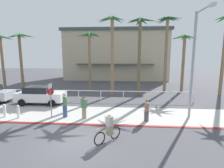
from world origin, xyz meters
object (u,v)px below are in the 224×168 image
at_px(stop_sign_bike_lane, 50,96).
at_px(palm_tree_6, 184,48).
at_px(pedestrian_1, 84,108).
at_px(cyclist_yellow_0, 109,129).
at_px(pedestrian_0, 147,111).
at_px(bollard_1, 18,111).
at_px(bollard_2, 5,110).
at_px(palm_tree_2, 89,45).
at_px(streetlight_curb, 194,60).
at_px(palm_tree_4, 140,40).
at_px(pedestrian_2, 65,106).
at_px(palm_tree_3, 112,39).
at_px(palm_tree_5, 167,36).
at_px(palm_tree_0, 1,48).
at_px(palm_tree_1, 20,47).
at_px(car_white_1, 41,95).

relative_size(stop_sign_bike_lane, palm_tree_6, 0.36).
bearing_deg(pedestrian_1, cyclist_yellow_0, -56.91).
bearing_deg(pedestrian_0, pedestrian_1, 177.22).
relative_size(bollard_1, cyclist_yellow_0, 0.67).
bearing_deg(bollard_2, palm_tree_2, 66.85).
xyz_separation_m(bollard_1, bollard_2, (-1.16, 0.15, 0.00)).
xyz_separation_m(bollard_1, streetlight_curb, (12.58, 0.87, 3.76)).
bearing_deg(palm_tree_4, stop_sign_bike_lane, -132.68).
bearing_deg(bollard_1, pedestrian_0, 0.16).
xyz_separation_m(palm_tree_4, pedestrian_2, (-5.98, -7.32, -5.35)).
distance_m(palm_tree_4, pedestrian_0, 9.50).
xyz_separation_m(streetlight_curb, palm_tree_3, (-6.25, 6.85, 2.08)).
bearing_deg(palm_tree_5, palm_tree_4, -144.85).
relative_size(bollard_1, pedestrian_2, 0.54).
height_order(streetlight_curb, palm_tree_4, palm_tree_4).
xyz_separation_m(stop_sign_bike_lane, palm_tree_3, (3.94, 7.46, 4.68)).
bearing_deg(palm_tree_6, bollard_1, -144.39).
bearing_deg(bollard_2, palm_tree_0, 125.09).
xyz_separation_m(palm_tree_2, pedestrian_2, (0.09, -10.05, -4.92)).
height_order(palm_tree_1, pedestrian_0, palm_tree_1).
height_order(palm_tree_4, pedestrian_1, palm_tree_4).
bearing_deg(palm_tree_6, palm_tree_3, -160.76).
height_order(palm_tree_3, pedestrian_1, palm_tree_3).
xyz_separation_m(bollard_2, palm_tree_3, (7.49, 7.57, 5.84)).
height_order(stop_sign_bike_lane, palm_tree_6, palm_tree_6).
distance_m(bollard_2, palm_tree_6, 19.94).
relative_size(palm_tree_2, pedestrian_1, 4.31).
bearing_deg(car_white_1, pedestrian_2, -43.70).
relative_size(palm_tree_6, car_white_1, 1.61).
bearing_deg(palm_tree_6, pedestrian_1, -134.04).
bearing_deg(palm_tree_2, pedestrian_2, -89.49).
bearing_deg(stop_sign_bike_lane, palm_tree_3, 62.18).
height_order(stop_sign_bike_lane, palm_tree_0, palm_tree_0).
relative_size(stop_sign_bike_lane, palm_tree_1, 0.35).
bearing_deg(palm_tree_2, palm_tree_0, -178.38).
distance_m(bollard_2, pedestrian_1, 6.02).
bearing_deg(pedestrian_1, palm_tree_6, 45.96).
height_order(palm_tree_6, car_white_1, palm_tree_6).
relative_size(streetlight_curb, palm_tree_4, 0.88).
height_order(stop_sign_bike_lane, palm_tree_5, palm_tree_5).
xyz_separation_m(pedestrian_0, pedestrian_2, (-5.95, 0.43, 0.14)).
bearing_deg(bollard_2, palm_tree_4, 36.02).
bearing_deg(palm_tree_1, car_white_1, -48.60).
relative_size(stop_sign_bike_lane, palm_tree_0, 0.36).
xyz_separation_m(bollard_2, palm_tree_5, (13.88, 10.02, 6.34)).
bearing_deg(palm_tree_0, stop_sign_bike_lane, -43.12).
relative_size(palm_tree_0, palm_tree_3, 0.82).
height_order(streetlight_curb, pedestrian_1, streetlight_curb).
bearing_deg(pedestrian_2, palm_tree_1, 133.28).
xyz_separation_m(stop_sign_bike_lane, pedestrian_2, (0.96, 0.20, -0.82)).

